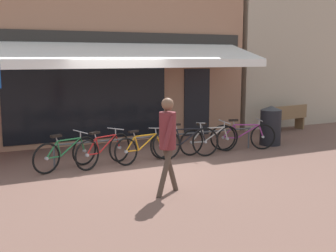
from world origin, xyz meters
TOP-DOWN VIEW (x-y plane):
  - ground_plane at (0.00, 0.00)m, footprint 160.00×160.00m
  - shop_front at (0.63, 4.39)m, footprint 8.45×4.80m
  - neighbour_building at (7.76, 4.91)m, footprint 5.39×4.00m
  - bike_rack_rail at (0.88, 0.56)m, footprint 5.32×0.04m
  - bicycle_green at (-1.49, 0.46)m, footprint 1.57×0.75m
  - bicycle_red at (-0.65, 0.40)m, footprint 1.54×0.84m
  - bicycle_orange at (0.32, 0.38)m, footprint 1.65×0.69m
  - bicycle_black at (1.42, 0.31)m, footprint 1.76×0.52m
  - bicycle_silver at (2.17, 0.44)m, footprint 1.78×0.52m
  - bicycle_purple at (3.20, 0.43)m, footprint 1.70×0.72m
  - pedestrian_adult at (-0.19, -2.02)m, footprint 0.56×0.55m
  - litter_bin at (4.30, 0.66)m, footprint 0.60×0.60m
  - park_bench at (6.29, 2.25)m, footprint 1.64×0.65m

SIDE VIEW (x-z plane):
  - ground_plane at x=0.00m, z-range 0.00..0.00m
  - bicycle_orange at x=0.32m, z-range -0.05..0.75m
  - bicycle_green at x=-1.49m, z-range -0.04..0.78m
  - bicycle_silver at x=2.17m, z-range -0.05..0.79m
  - bicycle_red at x=-0.65m, z-range -0.04..0.79m
  - bicycle_purple at x=3.20m, z-range -0.04..0.79m
  - bicycle_black at x=1.42m, z-range -0.06..0.83m
  - park_bench at x=6.29m, z-range 0.03..0.90m
  - bike_rack_rail at x=0.88m, z-range 0.21..0.78m
  - litter_bin at x=4.30m, z-range 0.00..1.11m
  - pedestrian_adult at x=-0.19m, z-range 0.22..1.98m
  - shop_front at x=0.63m, z-range -0.01..5.41m
  - neighbour_building at x=7.76m, z-range 0.00..6.46m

